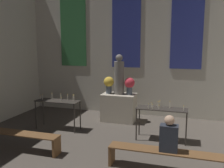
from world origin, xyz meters
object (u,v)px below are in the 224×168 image
(candle_rack_left, at_px, (58,104))
(flower_vase_right, at_px, (129,84))
(pew_back_left, at_px, (15,136))
(statue, at_px, (119,76))
(pew_back_right, at_px, (166,156))
(altar, at_px, (119,107))
(flower_vase_left, at_px, (109,83))
(candle_rack_right, at_px, (162,113))
(person_seated, at_px, (169,135))

(candle_rack_left, bearing_deg, flower_vase_right, 34.92)
(pew_back_left, bearing_deg, statue, 58.83)
(flower_vase_right, xyz_separation_m, pew_back_left, (-2.19, -3.03, -0.93))
(pew_back_left, distance_m, pew_back_right, 3.66)
(altar, relative_size, flower_vase_left, 1.96)
(altar, relative_size, candle_rack_right, 0.83)
(statue, xyz_separation_m, person_seated, (1.88, -3.03, -0.76))
(altar, height_order, flower_vase_left, flower_vase_left)
(flower_vase_left, height_order, person_seated, flower_vase_left)
(statue, xyz_separation_m, pew_back_left, (-1.83, -3.03, -1.20))
(flower_vase_left, height_order, candle_rack_right, flower_vase_left)
(flower_vase_left, bearing_deg, statue, -0.00)
(altar, height_order, candle_rack_left, candle_rack_left)
(flower_vase_right, bearing_deg, candle_rack_left, -145.08)
(statue, bearing_deg, pew_back_left, -121.17)
(altar, distance_m, pew_back_right, 3.54)
(statue, relative_size, flower_vase_left, 2.32)
(candle_rack_right, xyz_separation_m, person_seated, (0.32, -1.68, 0.01))
(flower_vase_right, distance_m, person_seated, 3.42)
(candle_rack_left, distance_m, candle_rack_right, 3.13)
(altar, xyz_separation_m, pew_back_left, (-1.83, -3.03, -0.12))
(statue, relative_size, candle_rack_right, 0.98)
(statue, relative_size, flower_vase_right, 2.32)
(pew_back_left, bearing_deg, flower_vase_left, 64.05)
(candle_rack_left, xyz_separation_m, candle_rack_right, (3.13, -0.00, -0.00))
(altar, bearing_deg, candle_rack_left, -139.38)
(flower_vase_left, bearing_deg, candle_rack_left, -131.96)
(candle_rack_right, bearing_deg, altar, 139.30)
(flower_vase_left, distance_m, pew_back_right, 3.85)
(altar, bearing_deg, flower_vase_left, 180.00)
(person_seated, bearing_deg, pew_back_left, 180.00)
(statue, distance_m, candle_rack_right, 2.20)
(flower_vase_right, distance_m, pew_back_left, 3.85)
(candle_rack_left, bearing_deg, candle_rack_right, -0.06)
(altar, relative_size, pew_back_right, 0.47)
(altar, xyz_separation_m, pew_back_right, (1.83, -3.03, -0.12))
(candle_rack_right, xyz_separation_m, pew_back_right, (0.27, -1.68, -0.43))
(pew_back_left, bearing_deg, candle_rack_left, 81.02)
(altar, relative_size, person_seated, 1.50)
(flower_vase_right, relative_size, candle_rack_right, 0.42)
(flower_vase_left, xyz_separation_m, candle_rack_right, (1.92, -1.35, -0.50))
(altar, distance_m, pew_back_left, 3.54)
(altar, height_order, candle_rack_right, candle_rack_right)
(flower_vase_left, distance_m, candle_rack_right, 2.40)
(flower_vase_left, bearing_deg, pew_back_right, -54.12)
(altar, height_order, pew_back_right, altar)
(flower_vase_left, bearing_deg, pew_back_left, -115.95)
(flower_vase_left, relative_size, pew_back_right, 0.24)
(candle_rack_right, distance_m, person_seated, 1.71)
(candle_rack_left, bearing_deg, person_seated, -26.06)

